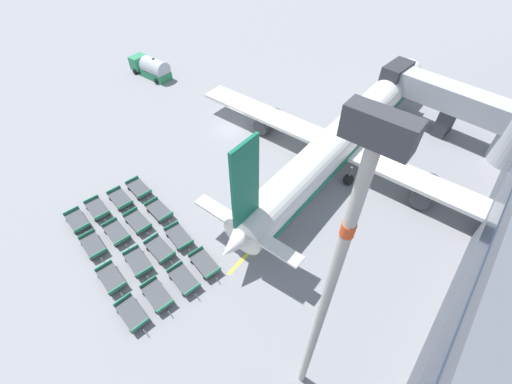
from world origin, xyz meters
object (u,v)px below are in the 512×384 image
baggage_dolly_row_mid_a_col_a (97,209)px  baggage_dolly_row_mid_a_col_c (138,262)px  baggage_dolly_row_near_col_c (111,278)px  baggage_dolly_row_mid_b_col_d (184,279)px  airplane (343,137)px  baggage_dolly_row_mid_b_col_a (120,199)px  fuel_tanker_primary (152,68)px  baggage_dolly_row_near_col_a (77,221)px  baggage_dolly_row_far_col_d (205,263)px  baggage_dolly_row_far_col_a (139,188)px  baggage_dolly_row_near_col_b (93,245)px  apron_light_mast (330,286)px  baggage_dolly_row_mid_a_col_d (157,295)px  baggage_dolly_row_far_col_b (159,210)px  baggage_dolly_row_mid_b_col_c (160,249)px  baggage_dolly_row_near_col_d (132,313)px  baggage_dolly_row_mid_a_col_b (117,233)px  baggage_dolly_row_mid_b_col_b (138,222)px  baggage_dolly_row_far_col_c (179,237)px

baggage_dolly_row_mid_a_col_a → baggage_dolly_row_mid_a_col_c: bearing=-9.4°
baggage_dolly_row_near_col_c → baggage_dolly_row_mid_b_col_d: 6.29m
airplane → baggage_dolly_row_mid_b_col_a: 25.44m
fuel_tanker_primary → baggage_dolly_row_near_col_a: (18.15, -24.66, -0.89)m
baggage_dolly_row_mid_a_col_a → baggage_dolly_row_far_col_d: same height
baggage_dolly_row_far_col_d → baggage_dolly_row_far_col_a: bearing=169.4°
baggage_dolly_row_near_col_a → baggage_dolly_row_mid_a_col_c: bearing=5.1°
baggage_dolly_row_near_col_b → apron_light_mast: apron_light_mast is taller
airplane → baggage_dolly_row_near_col_c: 27.98m
baggage_dolly_row_near_col_c → baggage_dolly_row_mid_a_col_d: bearing=18.2°
airplane → baggage_dolly_row_far_col_a: (-14.27, -18.49, -2.75)m
baggage_dolly_row_far_col_a → baggage_dolly_row_far_col_b: same height
baggage_dolly_row_far_col_a → apron_light_mast: 27.64m
baggage_dolly_row_mid_a_col_c → baggage_dolly_row_mid_b_col_c: size_ratio=1.00×
baggage_dolly_row_near_col_d → baggage_dolly_row_far_col_d: same height
baggage_dolly_row_mid_b_col_a → baggage_dolly_row_far_col_a: size_ratio=1.00×
baggage_dolly_row_mid_a_col_d → baggage_dolly_row_mid_a_col_a: bearing=168.7°
baggage_dolly_row_mid_a_col_c → baggage_dolly_row_mid_a_col_d: (3.86, -1.05, 0.00)m
baggage_dolly_row_near_col_d → baggage_dolly_row_mid_a_col_b: same height
baggage_dolly_row_near_col_b → baggage_dolly_row_far_col_d: 10.81m
baggage_dolly_row_near_col_d → baggage_dolly_row_mid_b_col_d: 4.79m
fuel_tanker_primary → baggage_dolly_row_near_col_d: (30.21, -27.23, -0.89)m
baggage_dolly_row_mid_b_col_b → baggage_dolly_row_far_col_c: (4.56, 1.30, 0.00)m
baggage_dolly_row_near_col_c → baggage_dolly_row_far_col_b: 8.16m
baggage_dolly_row_near_col_d → baggage_dolly_row_mid_a_col_a: size_ratio=1.00×
baggage_dolly_row_near_col_a → baggage_dolly_row_far_col_b: bearing=48.3°
baggage_dolly_row_far_col_d → baggage_dolly_row_mid_a_col_a: bearing=-170.5°
baggage_dolly_row_mid_b_col_a → baggage_dolly_row_far_col_b: (4.46, 1.49, 0.00)m
baggage_dolly_row_near_col_b → baggage_dolly_row_mid_a_col_d: bearing=2.9°
baggage_dolly_row_near_col_b → baggage_dolly_row_near_col_d: (8.24, -1.84, 0.00)m
baggage_dolly_row_far_col_d → baggage_dolly_row_near_col_c: bearing=-130.9°
baggage_dolly_row_mid_a_col_c → baggage_dolly_row_far_col_c: same height
baggage_dolly_row_mid_b_col_b → baggage_dolly_row_far_col_d: same height
baggage_dolly_row_mid_a_col_c → baggage_dolly_row_far_col_a: same height
baggage_dolly_row_near_col_d → baggage_dolly_row_far_col_b: same height
baggage_dolly_row_mid_b_col_c → baggage_dolly_row_mid_b_col_d: size_ratio=1.00×
baggage_dolly_row_mid_b_col_c → baggage_dolly_row_near_col_a: bearing=-162.4°
baggage_dolly_row_mid_b_col_c → fuel_tanker_primary: bearing=141.3°
baggage_dolly_row_mid_a_col_d → baggage_dolly_row_far_col_d: same height
fuel_tanker_primary → baggage_dolly_row_near_col_b: fuel_tanker_primary is taller
baggage_dolly_row_near_col_b → baggage_dolly_row_mid_a_col_b: 2.31m
airplane → baggage_dolly_row_mid_a_col_c: 25.48m
baggage_dolly_row_mid_a_col_b → baggage_dolly_row_far_col_b: same height
baggage_dolly_row_near_col_a → baggage_dolly_row_mid_a_col_d: bearing=-1.4°
baggage_dolly_row_far_col_d → baggage_dolly_row_mid_a_col_d: bearing=-101.3°
fuel_tanker_primary → baggage_dolly_row_mid_a_col_a: bearing=-50.9°
baggage_dolly_row_near_col_d → baggage_dolly_row_mid_a_col_b: size_ratio=1.00×
baggage_dolly_row_mid_a_col_d → baggage_dolly_row_mid_b_col_a: (-11.59, 4.76, 0.00)m
baggage_dolly_row_far_col_b → baggage_dolly_row_far_col_d: same height
baggage_dolly_row_far_col_a → baggage_dolly_row_far_col_c: bearing=-11.7°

